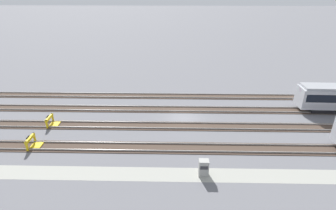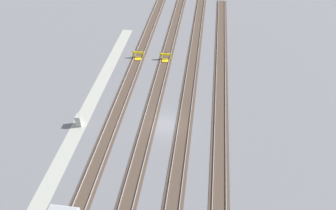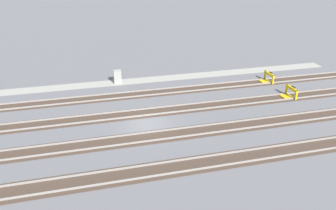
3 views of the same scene
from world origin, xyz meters
TOP-DOWN VIEW (x-y plane):
  - ground_plane at (0.00, 0.00)m, footprint 400.00×400.00m
  - service_walkway at (0.00, -11.48)m, footprint 54.00×2.00m
  - rail_track_nearest at (0.00, -7.18)m, footprint 90.00×2.23m
  - rail_track_near_inner at (0.00, -2.39)m, footprint 90.00×2.24m
  - rail_track_middle at (0.00, 2.39)m, footprint 90.00×2.24m
  - rail_track_far_inner at (0.00, 7.18)m, footprint 90.00×2.23m
  - bumper_stop_nearest_track at (-16.46, -7.17)m, footprint 1.37×2.01m
  - bumper_stop_near_inner_track at (-16.48, -2.39)m, footprint 1.36×2.01m
  - electrical_cabinet at (1.48, -11.42)m, footprint 0.90×0.73m

SIDE VIEW (x-z plane):
  - ground_plane at x=0.00m, z-range 0.00..0.00m
  - service_walkway at x=0.00m, z-range 0.00..0.01m
  - rail_track_nearest at x=0.00m, z-range -0.06..0.15m
  - rail_track_near_inner at x=0.00m, z-range -0.06..0.15m
  - rail_track_middle at x=0.00m, z-range -0.06..0.15m
  - rail_track_far_inner at x=0.00m, z-range -0.06..0.15m
  - bumper_stop_nearest_track at x=-16.46m, z-range -0.10..1.12m
  - bumper_stop_near_inner_track at x=-16.48m, z-range -0.10..1.12m
  - electrical_cabinet at x=1.48m, z-range 0.00..1.60m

